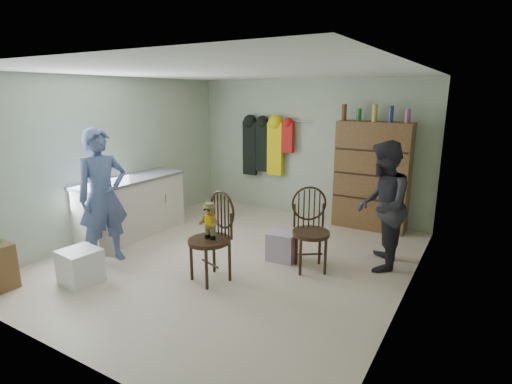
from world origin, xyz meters
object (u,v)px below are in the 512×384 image
Objects in this scene: counter at (132,207)px; dresser at (372,176)px; chair_far at (310,226)px; chair_front at (213,230)px.

counter is 3.96m from dresser.
chair_far is 2.05m from dresser.
chair_far is at bearing 5.50° from counter.
chair_front is (2.09, -0.63, 0.17)m from counter.
chair_front is 1.27m from chair_far.
counter is at bearing -144.31° from dresser.
counter is at bearing 151.13° from chair_far.
dresser is (3.20, 2.30, 0.44)m from counter.
dresser reaches higher than counter.
chair_front reaches higher than counter.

